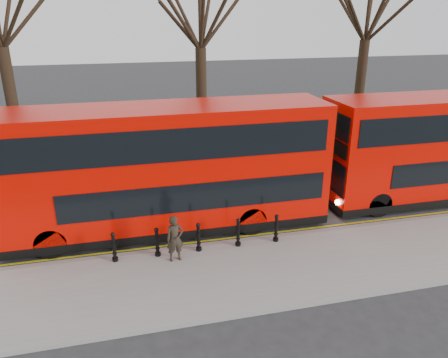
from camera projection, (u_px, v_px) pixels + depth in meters
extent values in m
plane|color=#28282B|center=(202.00, 235.00, 16.59)|extent=(120.00, 120.00, 0.00)
cube|color=gray|center=(220.00, 277.00, 13.85)|extent=(60.00, 4.00, 0.15)
cube|color=slate|center=(207.00, 246.00, 15.66)|extent=(60.00, 0.25, 0.16)
cube|color=#254717|center=(160.00, 133.00, 30.16)|extent=(60.00, 18.00, 0.06)
cube|color=black|center=(177.00, 167.00, 22.60)|extent=(60.00, 0.90, 0.80)
cube|color=yellow|center=(206.00, 244.00, 15.96)|extent=(60.00, 0.10, 0.01)
cube|color=yellow|center=(205.00, 241.00, 16.14)|extent=(60.00, 0.10, 0.01)
cylinder|color=black|center=(13.00, 110.00, 22.73)|extent=(0.60, 0.60, 6.28)
cylinder|color=black|center=(202.00, 103.00, 25.00)|extent=(0.60, 0.60, 6.05)
cylinder|color=black|center=(359.00, 93.00, 27.17)|extent=(0.60, 0.60, 6.31)
cylinder|color=black|center=(114.00, 248.00, 14.42)|extent=(0.15, 0.15, 1.00)
cylinder|color=black|center=(157.00, 242.00, 14.74)|extent=(0.15, 0.15, 1.00)
cylinder|color=black|center=(199.00, 238.00, 15.05)|extent=(0.15, 0.15, 1.00)
cylinder|color=black|center=(238.00, 233.00, 15.37)|extent=(0.15, 0.15, 1.00)
cylinder|color=black|center=(276.00, 228.00, 15.68)|extent=(0.15, 0.15, 1.00)
cube|color=#CA0900|center=(168.00, 166.00, 16.21)|extent=(11.98, 2.72, 4.41)
cube|color=black|center=(171.00, 220.00, 17.03)|extent=(12.00, 2.74, 0.33)
cube|color=black|center=(198.00, 197.00, 15.45)|extent=(9.59, 0.04, 1.03)
cube|color=black|center=(171.00, 146.00, 14.55)|extent=(11.33, 0.04, 1.14)
cylinder|color=black|center=(51.00, 243.00, 14.92)|extent=(1.09, 0.33, 1.09)
cylinder|color=black|center=(58.00, 213.00, 17.09)|extent=(1.09, 0.33, 1.09)
cylinder|color=black|center=(252.00, 220.00, 16.52)|extent=(1.09, 0.33, 1.09)
cylinder|color=black|center=(235.00, 196.00, 18.69)|extent=(1.09, 0.33, 1.09)
cube|color=black|center=(444.00, 189.00, 19.98)|extent=(11.59, 2.65, 0.32)
cube|color=black|center=(333.00, 145.00, 17.77)|extent=(0.06, 2.31, 0.58)
cylinder|color=black|center=(379.00, 204.00, 17.94)|extent=(1.05, 0.32, 1.05)
cylinder|color=black|center=(351.00, 184.00, 20.04)|extent=(1.05, 0.32, 1.05)
imported|color=black|center=(175.00, 239.00, 14.38)|extent=(0.62, 0.45, 1.59)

